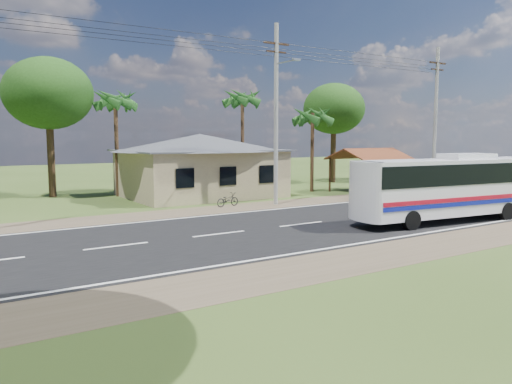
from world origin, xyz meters
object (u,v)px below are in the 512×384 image
Objects in this scene: motorcycle at (228,200)px; person at (407,184)px; coach_bus at (453,183)px; waiting_shed at (369,156)px.

person reaches higher than motorcycle.
waiting_shed is at bearing 69.78° from coach_bus.
waiting_shed is at bearing -64.36° from person.
coach_bus reaches higher than motorcycle.
coach_bus is (-6.00, -11.74, -0.80)m from waiting_shed.
waiting_shed reaches higher than motorcycle.
motorcycle is at bearing 130.38° from coach_bus.
motorcycle is (-6.99, 10.54, -1.51)m from coach_bus.
waiting_shed is at bearing -94.49° from motorcycle.
motorcycle is (-12.99, -1.20, -2.31)m from waiting_shed.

